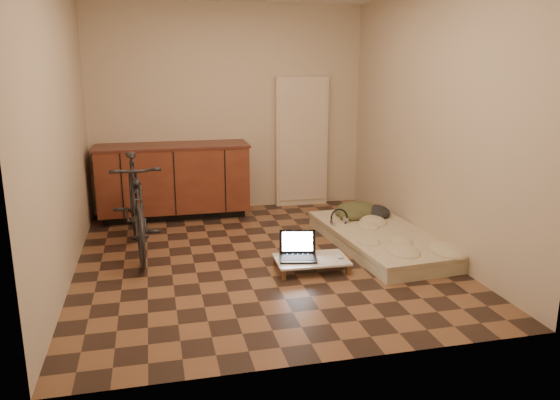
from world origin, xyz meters
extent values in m
cube|color=brown|center=(0.00, 0.00, 0.00)|extent=(3.50, 4.00, 0.00)
cube|color=beige|center=(0.00, 2.00, 1.30)|extent=(3.50, 0.00, 2.60)
cube|color=beige|center=(0.00, -2.00, 1.30)|extent=(3.50, 0.00, 2.60)
cube|color=beige|center=(-1.75, 0.00, 1.30)|extent=(0.00, 4.00, 2.60)
cube|color=beige|center=(1.75, 0.00, 1.30)|extent=(0.00, 4.00, 2.60)
cube|color=black|center=(-0.75, 1.74, 0.05)|extent=(1.70, 0.48, 0.10)
cube|color=#522217|center=(-0.75, 1.70, 0.49)|extent=(1.80, 0.60, 0.78)
cube|color=#4D241C|center=(-0.75, 1.70, 0.90)|extent=(1.84, 0.62, 0.03)
cube|color=beige|center=(0.95, 1.94, 0.85)|extent=(0.70, 0.10, 1.70)
imported|color=black|center=(-1.18, 0.44, 0.54)|extent=(0.63, 1.72, 1.09)
cube|color=beige|center=(1.30, 0.05, 0.06)|extent=(1.04, 1.95, 0.12)
cube|color=beige|center=(1.30, 0.05, 0.14)|extent=(1.06, 1.97, 0.04)
cube|color=brown|center=(0.08, -0.60, 0.05)|extent=(0.04, 0.04, 0.09)
cube|color=brown|center=(0.10, -0.23, 0.05)|extent=(0.04, 0.04, 0.09)
cube|color=brown|center=(0.69, -0.62, 0.05)|extent=(0.04, 0.04, 0.09)
cube|color=brown|center=(0.70, -0.25, 0.05)|extent=(0.04, 0.04, 0.09)
cube|color=silver|center=(0.39, -0.43, 0.10)|extent=(0.68, 0.45, 0.02)
cube|color=black|center=(0.27, -0.42, 0.12)|extent=(0.38, 0.31, 0.02)
cube|color=black|center=(0.30, -0.27, 0.24)|extent=(0.35, 0.14, 0.22)
cube|color=white|center=(0.30, -0.27, 0.24)|extent=(0.29, 0.11, 0.18)
ellipsoid|color=silver|center=(0.65, -0.48, 0.13)|extent=(0.08, 0.10, 0.03)
camera|label=1|loc=(-0.99, -5.00, 1.88)|focal=35.00mm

